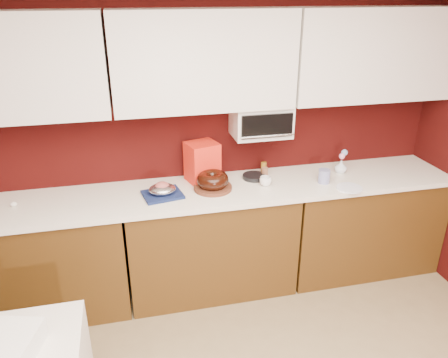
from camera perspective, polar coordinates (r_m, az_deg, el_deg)
name	(u,v)px	position (r m, az deg, el deg)	size (l,w,h in m)	color
wall_back	(201,134)	(3.53, -2.98, 5.90)	(4.00, 0.02, 2.50)	#340807
base_cabinet_left	(37,263)	(3.63, -23.25, -10.03)	(1.31, 0.58, 0.86)	#4B2F0F
base_cabinet_center	(210,241)	(3.60, -1.80, -8.14)	(1.31, 0.58, 0.86)	#4B2F0F
base_cabinet_right	(359,223)	(4.04, 17.18, -5.50)	(1.31, 0.58, 0.86)	#4B2F0F
countertop	(210,192)	(3.38, -1.89, -1.65)	(4.00, 0.62, 0.04)	white
upper_cabinet_left	(3,68)	(3.27, -26.94, 12.83)	(1.31, 0.33, 0.70)	white
upper_cabinet_center	(204,61)	(3.23, -2.66, 15.19)	(1.31, 0.33, 0.70)	white
upper_cabinet_right	(372,55)	(3.72, 18.76, 15.13)	(1.31, 0.33, 0.70)	white
toaster_oven	(261,120)	(3.46, 4.83, 7.66)	(0.45, 0.30, 0.25)	white
toaster_oven_door	(267,126)	(3.32, 5.67, 6.91)	(0.40, 0.02, 0.18)	black
toaster_oven_handle	(267,136)	(3.33, 5.70, 5.60)	(0.02, 0.02, 0.42)	silver
cake_base	(213,188)	(3.37, -1.47, -1.14)	(0.29, 0.29, 0.03)	#5D2E1C
bundt_cake	(213,180)	(3.34, -1.48, -0.10)	(0.25, 0.25, 0.10)	black
navy_towel	(163,195)	(3.29, -8.03, -2.02)	(0.28, 0.24, 0.02)	#14204D
foil_ham_nest	(162,189)	(3.27, -8.07, -1.33)	(0.20, 0.17, 0.07)	silver
roasted_ham	(162,186)	(3.26, -8.10, -0.93)	(0.11, 0.09, 0.07)	#B85954
pandoro_box	(202,162)	(3.47, -2.87, 2.23)	(0.23, 0.21, 0.32)	red
dark_pan	(254,177)	(3.56, 3.92, 0.32)	(0.18, 0.18, 0.03)	black
coffee_mug	(266,180)	(3.43, 5.45, -0.18)	(0.08, 0.08, 0.09)	white
blue_jar	(324,176)	(3.55, 12.95, 0.36)	(0.09, 0.09, 0.11)	navy
flower_vase	(341,166)	(3.78, 15.02, 1.66)	(0.08, 0.08, 0.12)	silver
flower_pink	(342,156)	(3.75, 15.16, 2.90)	(0.05, 0.05, 0.05)	pink
flower_blue	(344,153)	(3.77, 15.46, 3.35)	(0.05, 0.05, 0.05)	#819BCE
china_plate	(349,188)	(3.52, 16.07, -1.14)	(0.20, 0.20, 0.01)	white
amber_bottle	(263,169)	(3.62, 5.12, 1.34)	(0.04, 0.04, 0.11)	brown
paper_cup	(265,172)	(3.60, 5.33, 0.90)	(0.05, 0.05, 0.08)	brown
egg_right	(14,204)	(3.44, -25.79, -2.98)	(0.05, 0.04, 0.04)	white
newspaper_stack	(1,345)	(2.40, -27.10, -18.75)	(0.32, 0.26, 0.11)	white
amber_bottle_tall	(265,168)	(3.66, 5.34, 1.51)	(0.03, 0.03, 0.10)	brown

